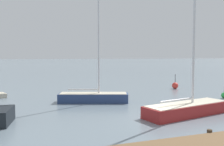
% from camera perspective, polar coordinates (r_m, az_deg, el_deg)
% --- Properties ---
extents(ground_plane, '(600.00, 600.00, 0.00)m').
position_cam_1_polar(ground_plane, '(16.27, 10.81, -10.43)').
color(ground_plane, slate).
extents(sailboat_0, '(6.14, 3.43, 10.29)m').
position_cam_1_polar(sailboat_0, '(21.67, -4.28, -5.31)').
color(sailboat_0, navy).
rests_on(sailboat_0, ground_plane).
extents(sailboat_1, '(6.79, 3.12, 11.88)m').
position_cam_1_polar(sailboat_1, '(17.73, 16.89, -7.43)').
color(sailboat_1, maroon).
rests_on(sailboat_1, ground_plane).
extents(channel_buoy_0, '(0.56, 0.56, 1.21)m').
position_cam_1_polar(channel_buoy_0, '(25.91, 24.38, -4.67)').
color(channel_buoy_0, green).
rests_on(channel_buoy_0, ground_plane).
extents(channel_buoy_2, '(0.77, 0.77, 1.77)m').
position_cam_1_polar(channel_buoy_2, '(31.32, 14.29, -2.81)').
color(channel_buoy_2, red).
rests_on(channel_buoy_2, ground_plane).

